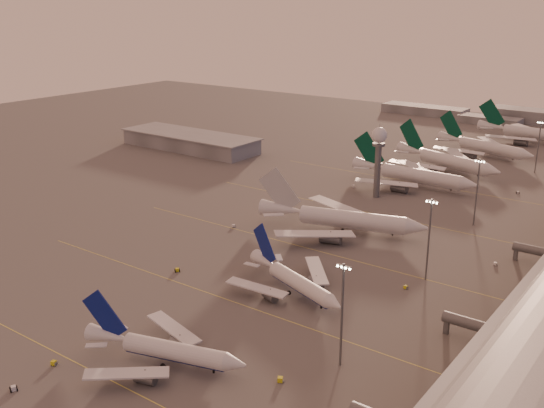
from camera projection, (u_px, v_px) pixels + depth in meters
The scene contains 25 objects.
ground at pixel (160, 297), 177.28m from camera, with size 700.00×700.00×0.00m, color #535151.
taxiway_markings at pixel (353, 259), 203.37m from camera, with size 180.00×185.25×0.02m.
hangar at pixel (190, 141), 350.81m from camera, with size 82.00×27.00×8.50m.
radar_tower at pixel (379, 148), 260.05m from camera, with size 6.40×6.40×31.10m.
mast_a at pixel (342, 311), 140.43m from camera, with size 3.60×0.56×25.00m.
mast_b at pixel (429, 236), 184.30m from camera, with size 3.60×0.56×25.00m.
mast_c at pixel (477, 189), 229.31m from camera, with size 3.60×0.56×25.00m.
mast_d at pixel (538, 144), 299.47m from camera, with size 3.60×0.56×25.00m.
distant_horizon at pixel (516, 117), 424.02m from camera, with size 165.00×37.50×9.00m.
narrowbody_near at pixel (164, 352), 143.72m from camera, with size 40.08×31.53×16.05m.
narrowbody_mid at pixel (294, 283), 178.57m from camera, with size 39.62×31.05×16.15m.
widebody_white at pixel (342, 222), 225.26m from camera, with size 60.22×47.61×21.70m.
greentail_a at pixel (413, 178), 280.50m from camera, with size 60.00×48.44×21.79m.
greentail_b at pixel (447, 163), 305.68m from camera, with size 58.68×46.71×21.92m.
greentail_c at pixel (484, 149), 334.52m from camera, with size 56.87×45.28×21.22m.
greentail_d at pixel (530, 135), 366.62m from camera, with size 62.58×50.41×22.72m.
gsv_truck_a at pixel (55, 361), 144.02m from camera, with size 5.93×3.87×2.25m.
gsv_tug_near at pixel (14, 389), 134.98m from camera, with size 3.42×4.08×1.01m.
gsv_catering_a at pixel (281, 373), 137.47m from camera, with size 5.99×4.80×4.51m.
gsv_tug_mid at pixel (177, 270), 193.70m from camera, with size 4.09×3.87×1.01m.
gsv_truck_b at pixel (407, 286), 181.89m from camera, with size 5.20×2.42×2.02m.
gsv_truck_c at pixel (235, 224), 231.33m from camera, with size 4.31×5.22×2.05m.
gsv_catering_b at pixel (496, 260), 197.85m from camera, with size 4.67×2.42×3.73m.
gsv_truck_d at pixel (354, 185), 279.88m from camera, with size 4.23×6.20×2.36m.
gsv_tug_hangar at pixel (518, 192), 271.30m from camera, with size 3.48×2.85×0.86m.
Camera 1 is at (120.15, -111.01, 79.54)m, focal length 42.00 mm.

